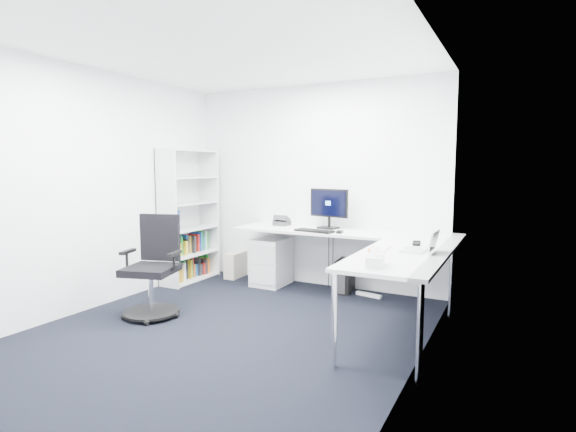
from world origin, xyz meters
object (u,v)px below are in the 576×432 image
at_px(task_chair, 150,267).
at_px(laptop, 414,240).
at_px(bookshelf, 189,216).
at_px(monitor, 328,208).
at_px(l_desk, 332,269).

distance_m(task_chair, laptop, 2.74).
distance_m(bookshelf, monitor, 1.99).
bearing_deg(l_desk, task_chair, -138.23).
bearing_deg(laptop, monitor, 142.76).
distance_m(l_desk, task_chair, 2.06).
height_order(l_desk, monitor, monitor).
distance_m(l_desk, bookshelf, 2.24).
relative_size(l_desk, task_chair, 2.57).
xyz_separation_m(l_desk, laptop, (1.08, -0.61, 0.51)).
bearing_deg(laptop, l_desk, 152.37).
bearing_deg(monitor, task_chair, -115.59).
xyz_separation_m(task_chair, monitor, (1.30, 1.83, 0.54)).
bearing_deg(monitor, l_desk, -53.21).
bearing_deg(bookshelf, laptop, -11.55).
distance_m(l_desk, laptop, 1.34).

